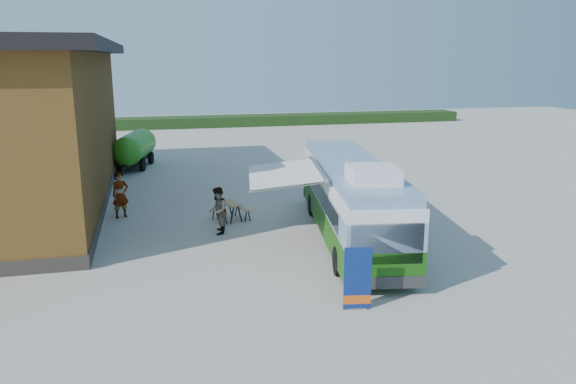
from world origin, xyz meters
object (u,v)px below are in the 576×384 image
object	(u,v)px
picnic_table	(231,207)
person_b	(218,211)
banner	(357,284)
slurry_tanker	(135,147)
bus	(351,196)
person_a	(120,195)

from	to	relation	value
picnic_table	person_b	world-z (taller)	person_b
banner	slurry_tanker	bearing A→B (deg)	114.84
bus	slurry_tanker	size ratio (longest dim) A/B	1.96
person_b	slurry_tanker	world-z (taller)	slurry_tanker
person_a	person_b	size ratio (longest dim) A/B	1.08
person_a	person_b	xyz separation A→B (m)	(3.82, -3.29, -0.07)
bus	person_b	size ratio (longest dim) A/B	6.16
person_b	banner	bearing A→B (deg)	31.63
person_a	slurry_tanker	xyz separation A→B (m)	(0.39, 11.60, 0.27)
banner	person_b	distance (m)	8.29
banner	picnic_table	size ratio (longest dim) A/B	1.13
picnic_table	slurry_tanker	xyz separation A→B (m)	(-4.19, 13.13, 0.71)
slurry_tanker	bus	bearing A→B (deg)	-50.85
bus	slurry_tanker	xyz separation A→B (m)	(-8.29, 16.66, -0.38)
person_a	person_b	distance (m)	5.04
person_b	slurry_tanker	size ratio (longest dim) A/B	0.32
person_b	slurry_tanker	xyz separation A→B (m)	(-3.43, 14.89, 0.34)
bus	person_b	xyz separation A→B (m)	(-4.86, 1.77, -0.72)
bus	banner	world-z (taller)	bus
person_a	slurry_tanker	bearing A→B (deg)	63.20
banner	picnic_table	xyz separation A→B (m)	(-2.15, 9.52, -0.18)
banner	picnic_table	world-z (taller)	banner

